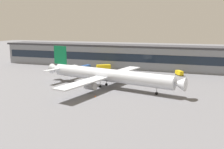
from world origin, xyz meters
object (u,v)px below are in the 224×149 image
stair_truck (86,68)px  traffic_cone_0 (95,96)px  fuel_truck (104,67)px  follow_me_car (65,68)px  crew_van (179,73)px  airliner (107,75)px

stair_truck → traffic_cone_0: 56.22m
fuel_truck → traffic_cone_0: 58.38m
follow_me_car → traffic_cone_0: (41.31, -49.65, -0.74)m
crew_van → stair_truck: size_ratio=0.86×
follow_me_car → traffic_cone_0: bearing=-50.2°
airliner → traffic_cone_0: (1.21, -15.85, -5.01)m
airliner → crew_van: bearing=54.3°
follow_me_car → crew_van: (67.46, 4.24, 0.37)m
follow_me_car → stair_truck: 14.15m
airliner → fuel_truck: bearing=113.3°
airliner → stair_truck: size_ratio=10.33×
stair_truck → fuel_truck: (8.96, 6.26, -0.10)m
crew_van → fuel_truck: fuel_truck is taller
follow_me_car → stair_truck: (14.11, -0.47, 0.89)m
airliner → crew_van: (27.36, 38.04, -3.90)m
airliner → fuel_truck: airliner is taller
fuel_truck → crew_van: bearing=-2.0°
stair_truck → follow_me_car: bearing=178.1°
follow_me_car → crew_van: bearing=3.6°
airliner → fuel_truck: (-17.03, 39.59, -3.48)m
crew_van → traffic_cone_0: crew_van is taller
follow_me_car → crew_van: 67.60m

